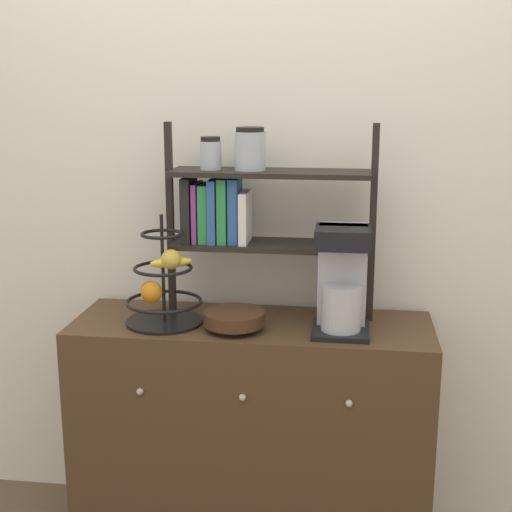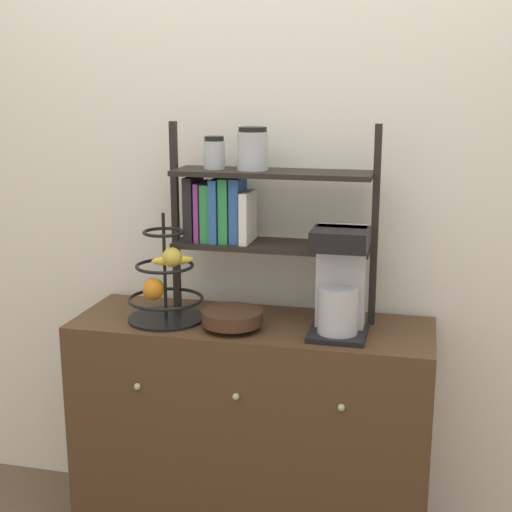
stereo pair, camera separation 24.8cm
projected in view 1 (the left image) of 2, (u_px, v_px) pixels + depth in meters
The scene contains 6 objects.
wall_back at pixel (261, 188), 2.69m from camera, with size 7.00×0.05×2.60m, color silver.
sideboard at pixel (252, 432), 2.64m from camera, with size 1.28×0.45×0.85m.
coffee_maker at pixel (342, 280), 2.41m from camera, with size 0.19×0.21×0.37m.
fruit_stand at pixel (161, 288), 2.51m from camera, with size 0.27×0.27×0.39m.
wooden_bowl at pixel (234, 319), 2.46m from camera, with size 0.21×0.21×0.07m.
shelf_hutch at pixel (241, 201), 2.53m from camera, with size 0.75×0.20×0.70m.
Camera 1 is at (0.34, -2.18, 1.68)m, focal length 50.00 mm.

